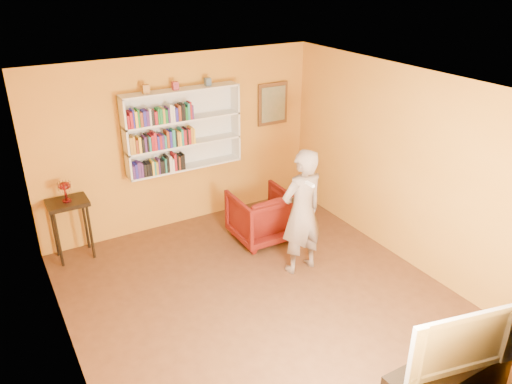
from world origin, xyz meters
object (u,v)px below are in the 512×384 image
(television, at_px, (457,336))
(bookshelf, at_px, (182,129))
(ruby_lustre, at_px, (65,188))
(person, at_px, (302,212))
(armchair, at_px, (261,216))
(console_table, at_px, (69,211))
(tv_cabinet, at_px, (447,383))

(television, bearing_deg, bookshelf, 111.02)
(bookshelf, distance_m, ruby_lustre, 1.88)
(person, bearing_deg, television, 83.71)
(armchair, distance_m, television, 3.63)
(console_table, relative_size, ruby_lustre, 3.15)
(armchair, relative_size, person, 0.49)
(console_table, bearing_deg, person, -35.57)
(console_table, relative_size, armchair, 1.04)
(person, xyz_separation_m, tv_cabinet, (-0.11, -2.62, -0.64))
(person, height_order, tv_cabinet, person)
(console_table, distance_m, television, 5.16)
(person, bearing_deg, ruby_lustre, -39.46)
(armchair, height_order, television, television)
(ruby_lustre, relative_size, armchair, 0.33)
(console_table, bearing_deg, bookshelf, 5.04)
(person, distance_m, television, 2.62)
(bookshelf, relative_size, armchair, 2.10)
(bookshelf, distance_m, tv_cabinet, 4.90)
(bookshelf, relative_size, console_table, 2.02)
(ruby_lustre, xyz_separation_m, armchair, (2.59, -0.90, -0.71))
(ruby_lustre, distance_m, television, 5.17)
(television, bearing_deg, console_table, 131.60)
(console_table, relative_size, tv_cabinet, 0.66)
(bookshelf, xyz_separation_m, ruby_lustre, (-1.81, -0.16, -0.50))
(person, bearing_deg, armchair, -91.46)
(console_table, relative_size, person, 0.51)
(tv_cabinet, relative_size, television, 1.20)
(bookshelf, xyz_separation_m, television, (0.71, -4.66, -0.79))
(ruby_lustre, bearing_deg, person, -35.57)
(television, bearing_deg, armchair, 101.27)
(bookshelf, relative_size, person, 1.02)
(bookshelf, relative_size, ruby_lustre, 6.35)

